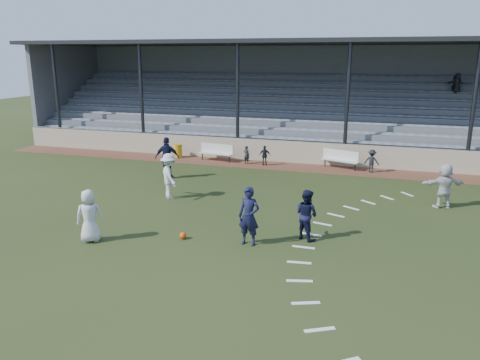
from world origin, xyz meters
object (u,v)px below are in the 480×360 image
(football, at_px, (183,236))
(player_white_lead, at_px, (89,216))
(trash_bin, at_px, (178,151))
(bench_left, at_px, (216,151))
(bench_right, at_px, (340,158))
(player_navy_lead, at_px, (249,216))

(football, relative_size, player_white_lead, 0.13)
(trash_bin, height_order, player_white_lead, player_white_lead)
(bench_left, distance_m, trash_bin, 2.43)
(bench_left, height_order, player_white_lead, player_white_lead)
(bench_left, height_order, football, bench_left)
(bench_right, distance_m, football, 12.06)
(trash_bin, bearing_deg, football, -64.63)
(football, distance_m, player_navy_lead, 2.32)
(player_white_lead, bearing_deg, bench_left, -116.85)
(trash_bin, relative_size, player_white_lead, 0.46)
(football, bearing_deg, bench_left, 104.72)
(player_white_lead, distance_m, player_navy_lead, 5.05)
(bench_right, relative_size, player_navy_lead, 1.08)
(bench_left, xyz_separation_m, trash_bin, (-2.42, 0.13, -0.17))
(bench_right, relative_size, football, 8.78)
(football, height_order, player_white_lead, player_white_lead)
(trash_bin, xyz_separation_m, player_navy_lead, (7.52, -11.08, 0.52))
(football, xyz_separation_m, player_white_lead, (-2.73, -1.04, 0.74))
(football, bearing_deg, player_white_lead, -159.07)
(trash_bin, xyz_separation_m, player_white_lead, (2.62, -12.34, 0.45))
(bench_left, bearing_deg, football, -67.64)
(bench_left, xyz_separation_m, player_navy_lead, (5.10, -10.95, 0.35))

